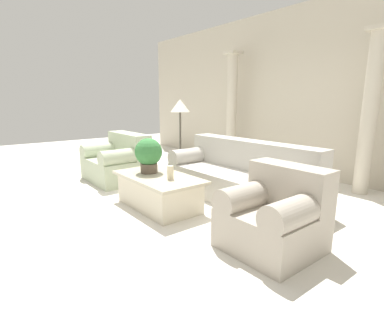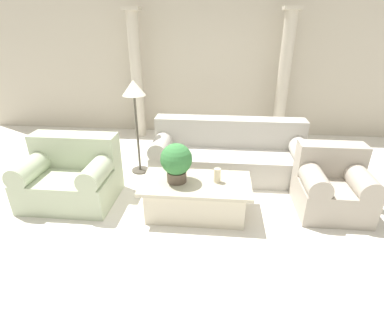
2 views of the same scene
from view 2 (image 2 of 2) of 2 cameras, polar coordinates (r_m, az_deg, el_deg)
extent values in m
plane|color=silver|center=(4.19, 0.26, -5.82)|extent=(16.00, 16.00, 0.00)
cube|color=beige|center=(6.51, 2.82, 20.50)|extent=(10.00, 0.06, 3.20)
cube|color=#B7B2A8|center=(4.76, 6.90, 0.89)|extent=(2.37, 0.89, 0.41)
cube|color=#B7B2A8|center=(4.88, 7.13, 6.89)|extent=(2.37, 0.31, 0.44)
cylinder|color=#B7B2A8|center=(4.73, -5.70, 4.72)|extent=(0.28, 0.89, 0.28)
cylinder|color=#B7B2A8|center=(4.80, 19.69, 3.60)|extent=(0.28, 0.89, 0.28)
cube|color=#B4C09F|center=(4.37, -22.03, -3.36)|extent=(1.17, 0.89, 0.41)
cube|color=#B4C09F|center=(4.43, -21.33, 3.29)|extent=(1.17, 0.31, 0.44)
cylinder|color=#B4C09F|center=(4.47, -27.76, 0.43)|extent=(0.28, 0.89, 0.28)
cylinder|color=#B4C09F|center=(4.05, -17.11, -0.05)|extent=(0.28, 0.89, 0.28)
cube|color=beige|center=(3.79, 0.74, -5.89)|extent=(1.19, 0.64, 0.41)
cube|color=#BCB398|center=(3.68, 0.76, -2.93)|extent=(1.35, 0.73, 0.04)
cylinder|color=brown|center=(3.66, -2.93, -1.59)|extent=(0.24, 0.24, 0.13)
sphere|color=#387A3D|center=(3.56, -3.01, 1.70)|extent=(0.38, 0.38, 0.38)
cylinder|color=beige|center=(3.64, 4.83, -1.41)|extent=(0.08, 0.08, 0.18)
cylinder|color=#4C473D|center=(5.01, -9.80, -0.40)|extent=(0.27, 0.27, 0.03)
cylinder|color=#4C473D|center=(4.78, -10.35, 6.32)|extent=(0.04, 0.04, 1.21)
cone|color=silver|center=(4.59, -11.08, 14.79)|extent=(0.34, 0.34, 0.22)
cylinder|color=beige|center=(6.38, -10.48, 16.48)|extent=(0.23, 0.23, 2.42)
cube|color=beige|center=(6.31, -11.48, 27.62)|extent=(0.32, 0.32, 0.06)
cylinder|color=beige|center=(6.26, 16.97, 15.65)|extent=(0.23, 0.23, 2.42)
cube|color=beige|center=(6.19, 18.60, 26.94)|extent=(0.32, 0.32, 0.06)
cube|color=#ADA393|center=(4.23, 24.87, -4.97)|extent=(0.84, 0.83, 0.40)
cube|color=#ADA393|center=(4.28, 24.84, 1.59)|extent=(0.84, 0.29, 0.42)
cylinder|color=#ADA393|center=(4.02, 21.85, -1.48)|extent=(0.28, 0.83, 0.28)
cylinder|color=#ADA393|center=(4.21, 29.15, -1.73)|extent=(0.28, 0.83, 0.28)
camera|label=1|loc=(3.40, 71.43, -5.26)|focal=28.00mm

